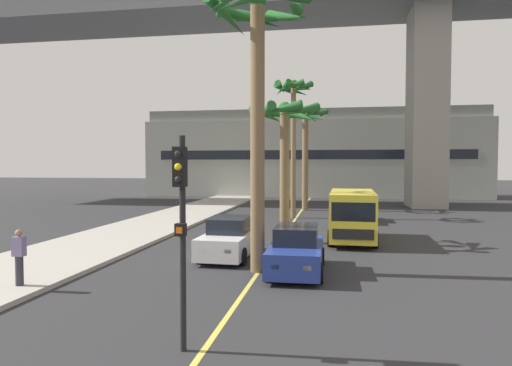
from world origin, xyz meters
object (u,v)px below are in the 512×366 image
car_queue_second (296,251)px  car_queue_third (353,210)px  palm_tree_near_median (285,131)px  palm_tree_farthest_median (293,105)px  delivery_van (352,214)px  palm_tree_mid_median (305,131)px  palm_tree_far_median (257,50)px  pedestrian_near_crosswalk (19,256)px  car_queue_front (230,239)px  traffic_light_median_near (181,213)px

car_queue_second → car_queue_third: same height
palm_tree_near_median → palm_tree_farthest_median: bearing=92.9°
delivery_van → palm_tree_mid_median: palm_tree_mid_median is taller
palm_tree_near_median → palm_tree_farthest_median: 10.10m
palm_tree_near_median → palm_tree_far_median: palm_tree_far_median is taller
palm_tree_far_median → pedestrian_near_crosswalk: (-6.38, -3.43, -6.44)m
car_queue_second → car_queue_third: size_ratio=0.99×
car_queue_front → palm_tree_near_median: (1.78, 3.64, 4.44)m
palm_tree_far_median → car_queue_second: bearing=5.1°
delivery_van → palm_tree_far_median: (-3.42, -6.69, 6.15)m
palm_tree_mid_median → palm_tree_farthest_median: (-0.49, -5.24, 1.36)m
car_queue_front → palm_tree_near_median: size_ratio=0.64×
palm_tree_mid_median → palm_tree_far_median: 20.89m
delivery_van → pedestrian_near_crosswalk: (-9.80, -10.13, -0.29)m
palm_tree_mid_median → car_queue_front: bearing=-95.4°
car_queue_front → palm_tree_mid_median: 19.55m
palm_tree_farthest_median → traffic_light_median_near: bearing=-90.4°
pedestrian_near_crosswalk → delivery_van: bearing=45.9°
delivery_van → traffic_light_median_near: 14.06m
palm_tree_farthest_median → pedestrian_near_crosswalk: palm_tree_farthest_median is taller
palm_tree_far_median → car_queue_third: bearing=75.3°
car_queue_third → traffic_light_median_near: (-4.13, -21.31, 1.99)m
palm_tree_mid_median → pedestrian_near_crosswalk: (-6.70, -24.29, -5.27)m
car_queue_third → palm_tree_far_median: (-3.80, -14.53, 6.72)m
traffic_light_median_near → palm_tree_farthest_median: (0.16, 22.40, 4.91)m
delivery_van → traffic_light_median_near: size_ratio=1.26×
palm_tree_mid_median → car_queue_second: bearing=-87.2°
car_queue_front → palm_tree_far_median: palm_tree_far_median is taller
palm_tree_mid_median → palm_tree_far_median: size_ratio=0.86×
car_queue_front → pedestrian_near_crosswalk: pedestrian_near_crosswalk is taller
car_queue_second → palm_tree_far_median: size_ratio=0.44×
traffic_light_median_near → palm_tree_far_median: palm_tree_far_median is taller
palm_tree_farthest_median → car_queue_front: bearing=-95.5°
palm_tree_near_median → palm_tree_mid_median: size_ratio=0.81×
car_queue_second → palm_tree_mid_median: 21.49m
car_queue_front → pedestrian_near_crosswalk: size_ratio=2.56×
traffic_light_median_near → palm_tree_near_median: size_ratio=0.64×
car_queue_front → palm_tree_near_median: bearing=63.9°
car_queue_front → traffic_light_median_near: traffic_light_median_near is taller
palm_tree_mid_median → palm_tree_farthest_median: 5.43m
palm_tree_farthest_median → palm_tree_mid_median: bearing=84.7°
car_queue_front → traffic_light_median_near: bearing=-82.9°
car_queue_third → delivery_van: 7.87m
car_queue_front → palm_tree_mid_median: palm_tree_mid_median is taller
car_queue_second → palm_tree_mid_median: palm_tree_mid_median is taller
palm_tree_far_median → palm_tree_mid_median: bearing=89.1°
traffic_light_median_near → palm_tree_far_median: size_ratio=0.45×
traffic_light_median_near → palm_tree_far_median: (0.33, 6.78, 4.72)m
car_queue_third → palm_tree_mid_median: bearing=118.9°
traffic_light_median_near → delivery_van: bearing=74.4°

